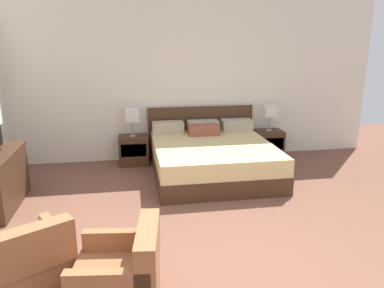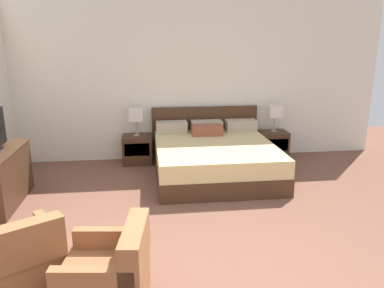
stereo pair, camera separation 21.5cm
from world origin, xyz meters
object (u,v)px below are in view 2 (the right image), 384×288
Objects in this scene: nightstand_right at (273,145)px; table_lamp_right at (275,112)px; bed at (214,157)px; armchair_by_window at (18,265)px; nightstand_left at (137,149)px; table_lamp_left at (136,115)px; armchair_companion at (109,279)px.

table_lamp_right is at bearing 90.00° from nightstand_right.
armchair_by_window is at bearing -128.59° from bed.
nightstand_left is 1.00× the size of nightstand_right.
nightstand_left and nightstand_right have the same top height.
table_lamp_left is (-2.54, 0.00, 0.63)m from nightstand_right.
bed is 2.74× the size of armchair_companion.
bed is at bearing -148.91° from nightstand_right.
bed is 3.41m from armchair_companion.
bed is at bearing 51.41° from armchair_by_window.
bed is 2.24× the size of armchair_by_window.
table_lamp_left reaches higher than armchair_companion.
table_lamp_right reaches higher than armchair_by_window.
armchair_companion is (-0.16, -3.86, 0.03)m from nightstand_left.
table_lamp_left is at bearing 180.00° from table_lamp_right.
table_lamp_right is 0.64× the size of armchair_companion.
table_lamp_left and table_lamp_right have the same top height.
table_lamp_left is 3.74m from armchair_by_window.
nightstand_right is 0.63m from table_lamp_right.
armchair_companion is (-2.70, -3.86, 0.03)m from nightstand_right.
bed is 4.30× the size of table_lamp_left.
armchair_by_window reaches higher than nightstand_left.
table_lamp_right is at bearing 0.00° from table_lamp_left.
bed is at bearing -31.15° from table_lamp_left.
armchair_by_window is (-3.50, -3.56, 0.03)m from nightstand_right.
table_lamp_right is 4.75m from armchair_companion.
armchair_companion is (-1.43, -3.10, -0.01)m from bed.
nightstand_left is 0.55× the size of armchair_by_window.
bed reaches higher than nightstand_left.
table_lamp_right reaches higher than bed.
nightstand_left is 0.63m from table_lamp_left.
nightstand_right is at bearing 0.00° from nightstand_left.
armchair_companion is at bearing -92.41° from nightstand_left.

